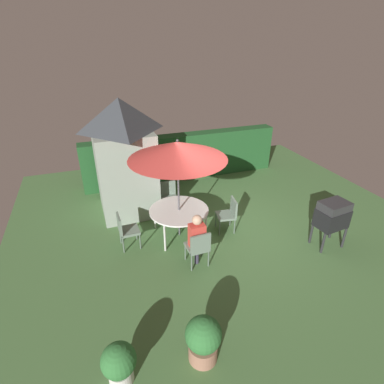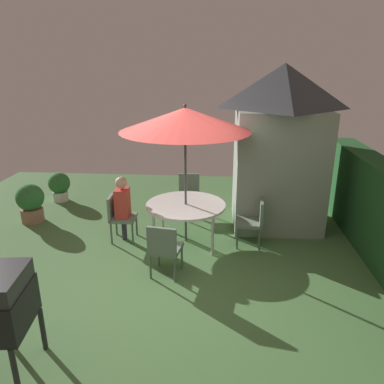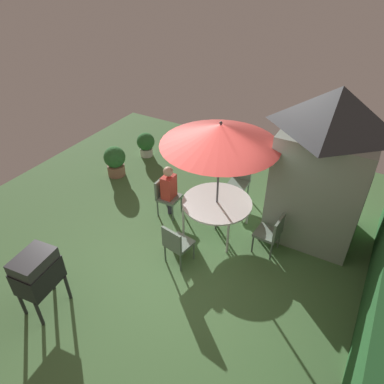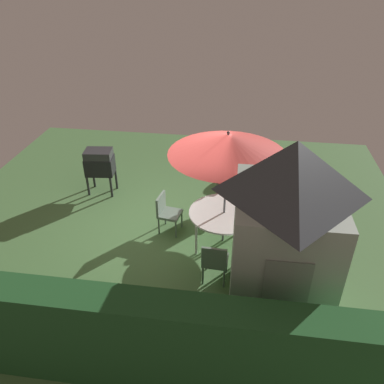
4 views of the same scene
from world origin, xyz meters
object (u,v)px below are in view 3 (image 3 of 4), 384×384
Objects in this scene: patio_umbrella at (220,135)px; chair_near_shed at (166,194)px; patio_table at (217,204)px; garden_shed at (324,166)px; person_in_red at (169,186)px; chair_far_side at (176,243)px; potted_plant_by_grill at (146,143)px; bbq_grill at (37,272)px; potted_plant_by_shed at (115,160)px; chair_toward_hedge at (272,232)px; chair_toward_house at (240,180)px.

patio_umbrella is 2.18m from chair_near_shed.
patio_table is 1.28m from chair_near_shed.
garden_shed is 2.56× the size of person_in_red.
chair_far_side is 1.59m from person_in_red.
garden_shed is at bearing 138.71° from chair_far_side.
chair_far_side reaches higher than potted_plant_by_grill.
garden_shed is 2.69× the size of bbq_grill.
bbq_grill is 3.27m from chair_near_shed.
patio_table is at bearing 91.94° from chair_near_shed.
chair_far_side is 1.08× the size of potted_plant_by_shed.
chair_toward_house is (-1.43, -1.31, 0.00)m from chair_toward_hedge.
patio_table is at bearing 2.39° from chair_toward_house.
potted_plant_by_grill is (-5.21, -1.66, -0.45)m from bbq_grill.
chair_toward_house is at bearing 161.39° from bbq_grill.
garden_shed is 5.30m from potted_plant_by_shed.
patio_umbrella reaches higher than potted_plant_by_grill.
potted_plant_by_grill is (-1.28, 0.08, -0.05)m from potted_plant_by_shed.
person_in_red is at bearing -142.10° from chair_far_side.
patio_table is at bearing -60.75° from garden_shed.
patio_umbrella is at bearing -60.75° from garden_shed.
garden_shed is 3.58× the size of chair_far_side.
patio_table is at bearing 162.65° from patio_umbrella.
potted_plant_by_shed is at bearing -3.41° from potted_plant_by_grill.
chair_toward_house reaches higher than patio_table.
chair_near_shed is 0.28m from person_in_red.
chair_toward_house reaches higher than potted_plant_by_shed.
chair_toward_hedge is (0.08, 1.26, -1.78)m from patio_umbrella.
potted_plant_by_shed is (-3.93, -1.74, -0.40)m from bbq_grill.
patio_table is 3.65m from bbq_grill.
garden_shed is 3.27m from person_in_red.
bbq_grill is 1.33× the size of chair_near_shed.
chair_toward_hedge reaches higher than potted_plant_by_shed.
chair_toward_hedge is at bearing 89.14° from person_in_red.
chair_near_shed is 1.62m from chair_far_side.
bbq_grill is (3.27, -1.62, -1.45)m from patio_umbrella.
patio_table is 1.65× the size of chair_far_side.
chair_far_side is at bearing -50.69° from chair_toward_hedge.
garden_shed is 1.26× the size of patio_umbrella.
potted_plant_by_shed is at bearing -86.17° from garden_shed.
potted_plant_by_grill is at bearing -113.93° from chair_toward_hedge.
chair_far_side is (-1.99, 1.40, -0.33)m from bbq_grill.
garden_shed is 3.24m from chair_far_side.
person_in_red is (0.04, -1.18, 0.08)m from patio_table.
patio_umbrella is 2.20m from chair_far_side.
patio_umbrella is 2.18m from chair_toward_hedge.
bbq_grill is at bearing -41.94° from chair_toward_hedge.
chair_far_side is (1.28, -0.21, -1.78)m from patio_umbrella.
person_in_red is at bearing -70.65° from garden_shed.
potted_plant_by_grill is at bearing -100.21° from chair_toward_house.
bbq_grill is 1.44× the size of potted_plant_by_shed.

